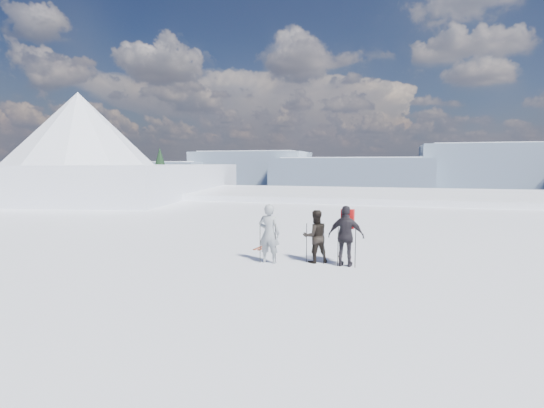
{
  "coord_description": "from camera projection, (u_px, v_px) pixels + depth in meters",
  "views": [
    {
      "loc": [
        2.41,
        -10.4,
        3.19
      ],
      "look_at": [
        -1.43,
        3.0,
        1.83
      ],
      "focal_mm": 28.0,
      "sensor_mm": 36.0,
      "label": 1
    }
  ],
  "objects": [
    {
      "name": "ski_poles",
      "position": [
        310.0,
        244.0,
        13.29
      ],
      "size": [
        3.0,
        0.55,
        1.32
      ],
      "color": "black",
      "rests_on": "ground"
    },
    {
      "name": "far_mountain_range",
      "position": [
        421.0,
        173.0,
        438.65
      ],
      "size": [
        770.0,
        110.0,
        53.0
      ],
      "color": "slate",
      "rests_on": "ground"
    },
    {
      "name": "skis_loose",
      "position": [
        265.0,
        246.0,
        16.28
      ],
      "size": [
        0.43,
        1.7,
        0.03
      ],
      "color": "black",
      "rests_on": "ground"
    },
    {
      "name": "skier_pack",
      "position": [
        346.0,
        236.0,
        13.04
      ],
      "size": [
        1.13,
        0.52,
        1.89
      ],
      "primitive_type": "imported",
      "rotation": [
        0.0,
        0.0,
        3.08
      ],
      "color": "black",
      "rests_on": "ground"
    },
    {
      "name": "backpack",
      "position": [
        348.0,
        195.0,
        13.15
      ],
      "size": [
        0.41,
        0.25,
        0.6
      ],
      "primitive_type": "cube",
      "rotation": [
        0.0,
        0.0,
        3.08
      ],
      "color": "red",
      "rests_on": "skier_pack"
    },
    {
      "name": "skier_dark",
      "position": [
        315.0,
        236.0,
        13.54
      ],
      "size": [
        1.03,
        0.96,
        1.7
      ],
      "primitive_type": "imported",
      "rotation": [
        0.0,
        0.0,
        3.64
      ],
      "color": "black",
      "rests_on": "ground"
    },
    {
      "name": "skier_grey",
      "position": [
        269.0,
        233.0,
        13.49
      ],
      "size": [
        0.71,
        0.49,
        1.9
      ],
      "primitive_type": "imported",
      "rotation": [
        0.0,
        0.0,
        3.09
      ],
      "color": "gray",
      "rests_on": "ground"
    },
    {
      "name": "lake_basin",
      "position": [
        365.0,
        265.0,
        40.25
      ],
      "size": [
        820.0,
        820.0,
        71.62
      ],
      "color": "white",
      "rests_on": "ground"
    },
    {
      "name": "near_ridge",
      "position": [
        119.0,
        224.0,
        46.61
      ],
      "size": [
        31.37,
        35.68,
        25.62
      ],
      "color": "white",
      "rests_on": "ground"
    }
  ]
}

